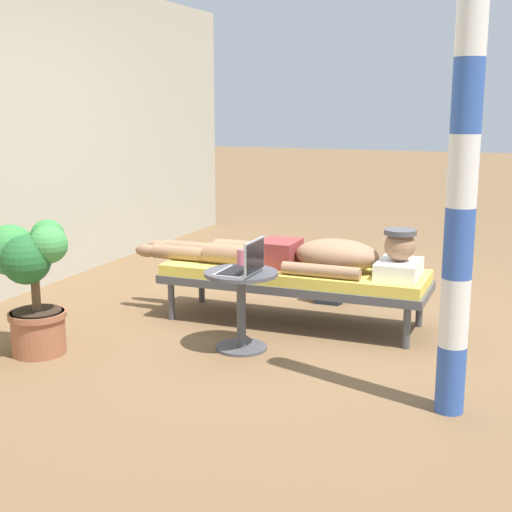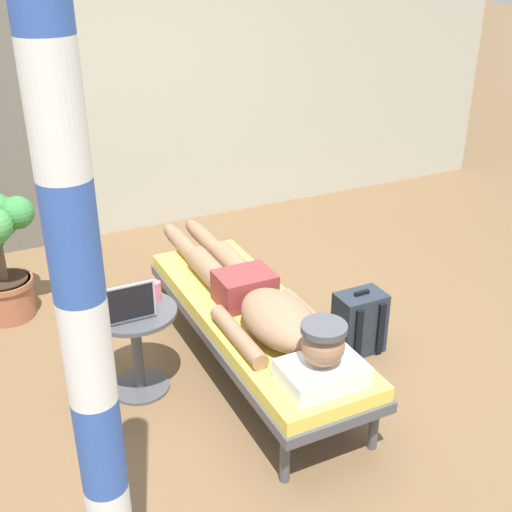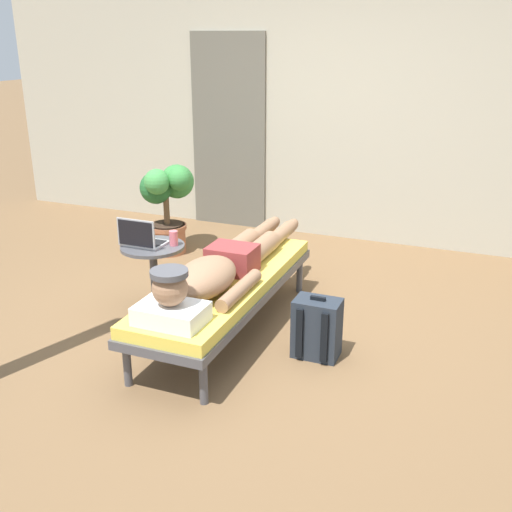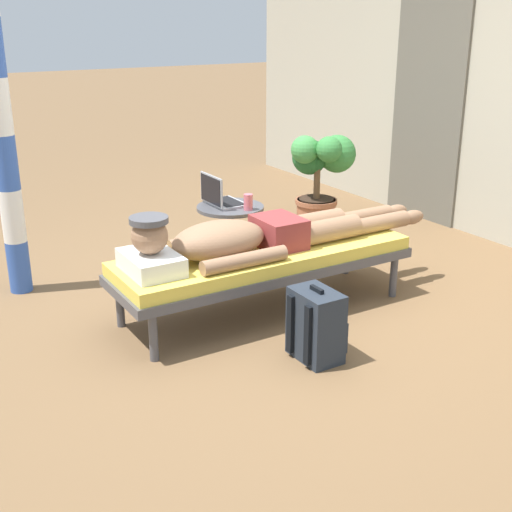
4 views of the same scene
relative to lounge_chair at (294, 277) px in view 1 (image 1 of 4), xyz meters
name	(u,v)px [view 1 (image 1 of 4)]	position (x,y,z in m)	size (l,w,h in m)	color
ground_plane	(291,319)	(0.09, 0.05, -0.35)	(40.00, 40.00, 0.00)	brown
house_wall_back	(8,132)	(0.00, 2.50, 1.00)	(7.60, 0.20, 2.70)	#B2AD99
lounge_chair	(294,277)	(0.00, 0.00, 0.00)	(0.61, 1.95, 0.42)	#4C4C51
person_reclining	(306,255)	(0.00, -0.09, 0.17)	(0.53, 2.17, 0.33)	white
side_table	(241,297)	(-0.67, 0.13, 0.01)	(0.48, 0.48, 0.52)	#4C4C51
laptop	(245,265)	(-0.73, 0.08, 0.24)	(0.31, 0.24, 0.23)	#A5A8AD
drink_glass	(242,258)	(-0.52, 0.19, 0.23)	(0.06, 0.06, 0.11)	#D86672
backpack	(331,277)	(0.69, -0.09, -0.15)	(0.30, 0.26, 0.42)	#262D38
potted_plant	(30,275)	(-1.24, 1.35, 0.17)	(0.51, 0.61, 0.85)	#9E5B3D
porch_post	(463,171)	(-1.16, -1.26, 0.91)	(0.15, 0.15, 2.52)	#3359B2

